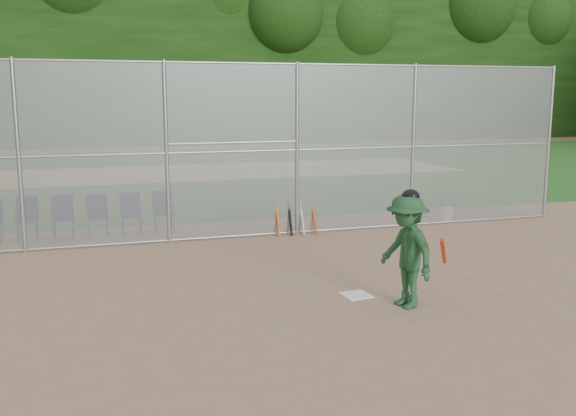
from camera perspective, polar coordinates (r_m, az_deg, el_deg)
name	(u,v)px	position (r m, az deg, el deg)	size (l,w,h in m)	color
ground	(335,302)	(10.36, 4.17, -8.32)	(100.00, 100.00, 0.00)	tan
grass_strip	(179,173)	(27.58, -9.66, 3.12)	(100.00, 100.00, 0.00)	#245F1C
dirt_patch_far	(179,173)	(27.58, -9.66, 3.12)	(24.00, 24.00, 0.00)	tan
backstop_fence	(255,148)	(14.65, -2.93, 5.37)	(16.09, 0.09, 4.00)	gray
treeline	(169,43)	(29.45, -10.52, 14.23)	(81.00, 60.00, 11.00)	black
home_plate	(356,295)	(10.70, 6.07, -7.70)	(0.44, 0.44, 0.02)	white
batter_at_plate	(407,250)	(10.05, 10.51, -3.74)	(1.06, 1.33, 1.85)	#1E4C27
water_cooler	(446,212)	(17.33, 13.85, -0.32)	(0.36, 0.36, 0.46)	white
spare_bats	(296,218)	(15.10, 0.72, -0.85)	(0.96, 0.40, 0.83)	#D84C14
chair_1	(27,219)	(15.67, -22.17, -0.93)	(0.54, 0.52, 0.96)	black
chair_2	(63,217)	(15.62, -19.38, -0.79)	(0.54, 0.52, 0.96)	black
chair_3	(97,215)	(15.61, -16.58, -0.64)	(0.54, 0.52, 0.96)	black
chair_4	(131,214)	(15.63, -13.78, -0.50)	(0.54, 0.52, 0.96)	black
chair_5	(164,212)	(15.69, -11.00, -0.35)	(0.54, 0.52, 0.96)	black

